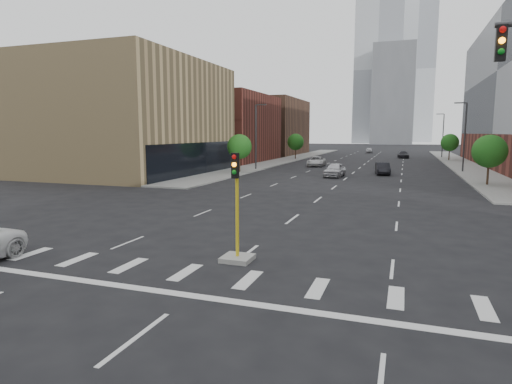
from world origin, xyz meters
The scene contains 22 objects.
ground centered at (0.00, 0.00, 0.00)m, with size 400.00×400.00×0.00m, color black.
sidewalk_left_far centered at (-15.00, 74.00, 0.07)m, with size 5.00×92.00×0.15m, color gray.
sidewalk_right_far centered at (15.00, 74.00, 0.07)m, with size 5.00×92.00×0.15m, color gray.
building_left_mid centered at (-27.50, 40.00, 7.00)m, with size 20.00×24.00×14.00m, color tan.
building_left_far_a centered at (-27.50, 66.00, 6.00)m, with size 20.00×22.00×12.00m, color brown.
building_left_far_b centered at (-27.50, 92.00, 6.50)m, with size 20.00×24.00×13.00m, color brown.
tower_left centered at (-8.00, 220.00, 35.00)m, with size 22.00×22.00×70.00m, color #B2B7BC.
tower_right centered at (10.00, 260.00, 40.00)m, with size 20.00×20.00×80.00m, color #B2B7BC.
tower_mid centered at (0.00, 200.00, 22.00)m, with size 18.00×18.00×44.00m, color slate.
median_traffic_signal centered at (0.00, 8.97, 0.97)m, with size 1.20×1.20×4.40m.
streetlight_right_a centered at (13.41, 55.00, 5.01)m, with size 1.60×0.22×9.07m.
streetlight_right_b centered at (13.41, 90.00, 5.01)m, with size 1.60×0.22×9.07m.
streetlight_left centered at (-13.41, 50.00, 5.01)m, with size 1.60×0.22×9.07m.
tree_left_near centered at (-14.00, 45.00, 3.39)m, with size 3.20×3.20×4.85m.
tree_left_far centered at (-14.00, 75.00, 3.39)m, with size 3.20×3.20×4.85m.
tree_right_near centered at (14.00, 40.00, 3.39)m, with size 3.20×3.20×4.85m.
tree_right_far centered at (14.00, 80.00, 3.39)m, with size 3.20×3.20×4.85m.
car_near_left centered at (-1.50, 44.00, 0.83)m, with size 1.96×4.86×1.66m, color silver.
car_mid_right centered at (3.70, 48.82, 0.75)m, with size 1.59×4.56×1.50m, color black.
car_far_left centered at (-6.74, 59.30, 0.74)m, with size 2.47×5.36×1.49m, color silver.
car_deep_right centered at (5.92, 86.63, 0.72)m, with size 2.01×4.94×1.43m, color black.
car_distant centered at (-2.56, 107.70, 0.70)m, with size 1.66×4.12×1.40m, color #B7B7BC.
Camera 1 is at (6.26, -6.69, 5.18)m, focal length 30.00 mm.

